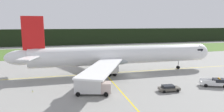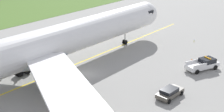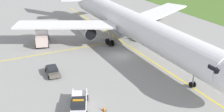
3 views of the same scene
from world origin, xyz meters
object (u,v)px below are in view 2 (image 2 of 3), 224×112
at_px(airliner, 48,45).
at_px(apron_cone, 192,60).
at_px(staff_car, 170,92).
at_px(ops_pickup_truck, 203,64).

height_order(airliner, apron_cone, airliner).
bearing_deg(staff_car, ops_pickup_truck, 0.61).
xyz_separation_m(airliner, ops_pickup_truck, (16.93, -17.95, -4.00)).
distance_m(staff_car, apron_cone, 13.83).
height_order(ops_pickup_truck, staff_car, ops_pickup_truck).
relative_size(airliner, ops_pickup_truck, 9.66).
bearing_deg(airliner, staff_car, -73.71).
bearing_deg(apron_cone, staff_car, -167.79).
bearing_deg(ops_pickup_truck, apron_cone, 56.38).
bearing_deg(airliner, ops_pickup_truck, -46.67).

